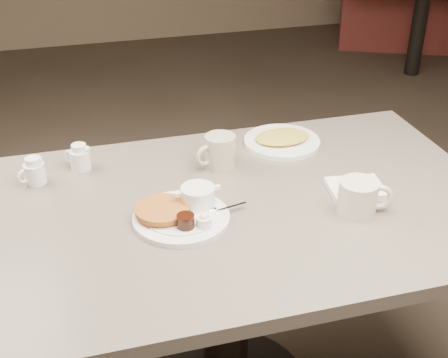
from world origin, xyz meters
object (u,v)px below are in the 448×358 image
object	(u,v)px
main_plate	(182,211)
creamer_left	(34,172)
diner_table	(226,255)
coffee_mug_near	(359,197)
hash_plate	(282,140)
coffee_mug_far	(219,152)
creamer_right	(80,158)

from	to	relation	value
main_plate	creamer_left	size ratio (longest dim) A/B	3.75
diner_table	coffee_mug_near	distance (m)	0.41
hash_plate	diner_table	bearing A→B (deg)	-131.87
coffee_mug_far	creamer_left	xyz separation A→B (m)	(-0.53, 0.05, -0.01)
diner_table	hash_plate	distance (m)	0.45
creamer_right	hash_plate	world-z (taller)	creamer_right
creamer_right	main_plate	bearing A→B (deg)	-55.63
hash_plate	main_plate	bearing A→B (deg)	-139.98
diner_table	coffee_mug_near	xyz separation A→B (m)	(0.33, -0.13, 0.22)
main_plate	coffee_mug_near	size ratio (longest dim) A/B	2.03
coffee_mug_far	creamer_left	world-z (taller)	coffee_mug_far
coffee_mug_near	hash_plate	distance (m)	0.43
diner_table	hash_plate	bearing A→B (deg)	48.13
diner_table	hash_plate	xyz separation A→B (m)	(0.27, 0.31, 0.18)
coffee_mug_near	creamer_left	world-z (taller)	coffee_mug_near
diner_table	creamer_left	xyz separation A→B (m)	(-0.49, 0.26, 0.21)
creamer_left	hash_plate	distance (m)	0.77
hash_plate	creamer_right	bearing A→B (deg)	179.36
creamer_right	diner_table	bearing A→B (deg)	-40.75
creamer_left	creamer_right	distance (m)	0.14
diner_table	main_plate	bearing A→B (deg)	-166.13
creamer_left	creamer_right	world-z (taller)	same
diner_table	creamer_left	size ratio (longest dim) A/B	17.87
coffee_mug_near	creamer_left	distance (m)	0.91
diner_table	creamer_right	xyz separation A→B (m)	(-0.36, 0.31, 0.21)
main_plate	creamer_right	distance (m)	0.42
diner_table	coffee_mug_far	xyz separation A→B (m)	(0.04, 0.21, 0.22)
creamer_left	hash_plate	xyz separation A→B (m)	(0.77, 0.04, -0.02)
main_plate	creamer_left	bearing A→B (deg)	141.35
coffee_mug_near	diner_table	bearing A→B (deg)	159.06
creamer_right	hash_plate	bearing A→B (deg)	-0.64
creamer_left	main_plate	bearing A→B (deg)	-38.65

